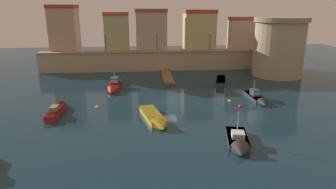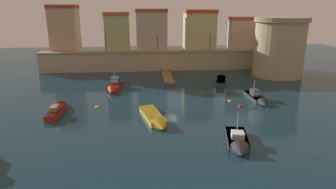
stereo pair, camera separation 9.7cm
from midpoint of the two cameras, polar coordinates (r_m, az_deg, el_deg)
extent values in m
plane|color=#112D3D|center=(40.00, -0.04, -1.28)|extent=(116.41, 116.41, 0.00)
cube|color=tan|center=(59.49, -1.83, 6.46)|extent=(45.95, 2.30, 3.65)
cube|color=gray|center=(59.18, -1.84, 8.32)|extent=(45.95, 2.60, 0.24)
cube|color=tan|center=(64.16, -19.20, 11.68)|extent=(5.21, 5.16, 8.27)
cube|color=#AB392D|center=(64.00, -19.59, 15.67)|extent=(5.41, 5.37, 0.70)
cube|color=tan|center=(62.55, -9.68, 11.61)|extent=(4.72, 5.09, 6.89)
cube|color=#B65030|center=(62.35, -9.85, 15.08)|extent=(4.90, 5.29, 0.70)
cube|color=tan|center=(62.19, -3.14, 12.07)|extent=(6.14, 4.68, 7.50)
cube|color=#964825|center=(62.00, -3.20, 15.84)|extent=(6.39, 4.87, 0.70)
cube|color=tan|center=(63.51, 6.11, 12.02)|extent=(6.24, 5.00, 7.33)
cube|color=#AF3B2A|center=(63.32, 6.22, 15.64)|extent=(6.49, 5.20, 0.70)
cube|color=#C6A58F|center=(65.14, 14.30, 11.09)|extent=(5.76, 3.29, 5.90)
cube|color=#994734|center=(64.94, 14.51, 13.98)|extent=(5.99, 3.42, 0.70)
cylinder|color=tan|center=(57.62, 20.63, 8.12)|extent=(8.80, 8.80, 9.68)
cylinder|color=gray|center=(57.18, 21.17, 13.31)|extent=(9.50, 9.50, 0.80)
cube|color=brown|center=(53.49, -0.12, 3.54)|extent=(1.76, 10.82, 0.39)
cylinder|color=brown|center=(57.04, 0.36, 4.52)|extent=(0.20, 0.20, 0.70)
cylinder|color=brown|center=(53.53, 0.73, 3.71)|extent=(0.20, 0.20, 0.70)
cylinder|color=brown|center=(50.04, 1.16, 2.80)|extent=(0.20, 0.20, 0.70)
cylinder|color=black|center=(59.24, -11.86, 9.69)|extent=(0.12, 0.12, 3.26)
sphere|color=#F9D172|center=(59.06, -11.96, 11.40)|extent=(0.32, 0.32, 0.32)
cylinder|color=black|center=(58.95, -2.02, 9.96)|extent=(0.12, 0.12, 3.18)
sphere|color=#F9D172|center=(58.77, -2.03, 11.64)|extent=(0.32, 0.32, 0.32)
cylinder|color=black|center=(60.45, 8.15, 9.98)|extent=(0.12, 0.12, 3.21)
sphere|color=#F9D172|center=(60.28, 8.22, 11.64)|extent=(0.32, 0.32, 0.32)
cube|color=#333338|center=(49.72, 10.22, 2.53)|extent=(2.86, 5.71, 0.84)
cone|color=#333338|center=(53.05, 10.31, 3.41)|extent=(1.62, 1.70, 1.28)
cube|color=black|center=(49.63, 10.24, 2.95)|extent=(2.91, 5.83, 0.08)
cube|color=red|center=(47.51, -10.11, 1.77)|extent=(1.95, 6.02, 0.68)
cone|color=red|center=(44.05, -10.74, 0.57)|extent=(1.61, 1.48, 1.54)
cube|color=#5B0E0B|center=(47.43, -10.13, 2.12)|extent=(1.99, 6.14, 0.08)
cube|color=navy|center=(47.61, -10.11, 2.75)|extent=(1.34, 1.76, 0.85)
cube|color=#99B7C6|center=(46.79, -10.25, 2.55)|extent=(1.12, 0.12, 0.51)
cylinder|color=#B2B2B7|center=(47.19, -10.20, 3.52)|extent=(0.08, 0.08, 2.27)
cube|color=red|center=(37.46, -20.72, -3.14)|extent=(1.26, 5.30, 0.65)
cone|color=red|center=(40.44, -19.42, -1.58)|extent=(1.10, 1.43, 1.06)
cube|color=#4E0D09|center=(37.37, -20.76, -2.73)|extent=(1.29, 5.40, 0.08)
cube|color=olive|center=(36.98, -20.95, -2.46)|extent=(0.84, 1.53, 0.52)
cylinder|color=#B2B2B7|center=(37.17, -20.87, -1.31)|extent=(0.08, 0.08, 1.80)
cube|color=#333338|center=(29.04, 13.20, -8.26)|extent=(2.72, 4.70, 0.58)
cone|color=#333338|center=(26.56, 13.84, -10.76)|extent=(1.98, 1.57, 1.76)
cube|color=black|center=(28.93, 13.23, -7.81)|extent=(2.78, 4.80, 0.08)
cube|color=silver|center=(28.45, 13.36, -7.55)|extent=(1.36, 1.39, 0.55)
cube|color=#99B7C6|center=(27.91, 13.49, -7.99)|extent=(1.01, 0.27, 0.33)
cylinder|color=#B2B2B7|center=(28.69, 13.34, -5.45)|extent=(0.08, 0.08, 2.29)
cube|color=#333338|center=(42.67, 16.32, -0.45)|extent=(1.38, 5.02, 0.53)
cone|color=#333338|center=(39.89, 17.95, -1.77)|extent=(1.30, 1.40, 1.29)
cube|color=black|center=(42.60, 16.35, -0.16)|extent=(1.40, 5.12, 0.08)
cube|color=#333842|center=(42.41, 16.43, 0.39)|extent=(0.90, 1.58, 0.82)
cube|color=#99B7C6|center=(41.70, 16.83, 0.14)|extent=(0.81, 0.06, 0.49)
cylinder|color=#B2B2B7|center=(42.62, 16.30, 1.31)|extent=(0.08, 0.08, 2.01)
cube|color=gold|center=(33.94, -2.99, -4.07)|extent=(2.93, 6.02, 0.63)
cone|color=gold|center=(30.76, -1.28, -6.30)|extent=(1.89, 1.72, 1.63)
cube|color=#5C5615|center=(33.84, -2.99, -3.64)|extent=(2.99, 6.14, 0.08)
sphere|color=yellow|center=(40.78, 11.86, -1.30)|extent=(0.50, 0.50, 0.50)
sphere|color=red|center=(38.88, 13.83, -2.32)|extent=(0.57, 0.57, 0.57)
sphere|color=yellow|center=(38.61, -13.38, -2.42)|extent=(0.53, 0.53, 0.53)
camera|label=1|loc=(0.05, -89.93, 0.02)|focal=31.67mm
camera|label=2|loc=(0.05, 90.07, -0.02)|focal=31.67mm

